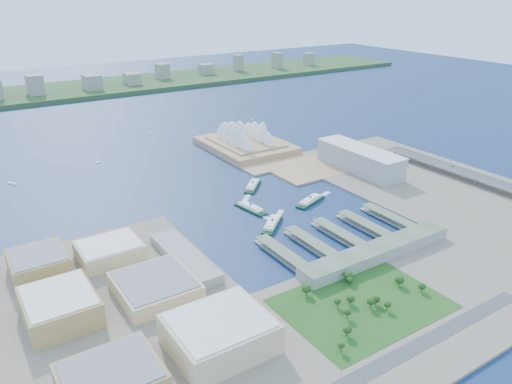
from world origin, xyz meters
TOP-DOWN VIEW (x-y plane):
  - ground at (0.00, 0.00)m, footprint 3000.00×3000.00m
  - west_land at (-250.00, -105.00)m, footprint 220.00×390.00m
  - south_land at (0.00, -210.00)m, footprint 720.00×180.00m
  - east_land at (240.00, -50.00)m, footprint 240.00×500.00m
  - peninsula at (107.50, 260.00)m, footprint 135.00×220.00m
  - far_shore at (0.00, 980.00)m, footprint 2200.00×260.00m
  - opera_house at (105.00, 280.00)m, footprint 134.00×180.00m
  - toaster_building at (195.00, 80.00)m, footprint 45.00×155.00m
  - expressway at (300.00, -60.00)m, footprint 26.00×340.00m
  - west_buildings at (-250.00, -70.00)m, footprint 200.00×280.00m
  - ferry_wharves at (14.00, -75.00)m, footprint 184.00×90.00m
  - terminal_building at (15.00, -135.00)m, footprint 200.00×28.00m
  - park at (-60.00, -190.00)m, footprint 150.00×110.00m
  - far_skyline at (0.00, 960.00)m, footprint 1900.00×140.00m
  - ferry_a at (-31.49, 48.43)m, footprint 21.44×53.86m
  - ferry_b at (14.18, 114.39)m, footprint 48.46×47.92m
  - ferry_c at (-34.58, -6.56)m, footprint 50.29×46.13m
  - ferry_d at (50.66, 23.78)m, footprint 55.96×31.38m
  - boat_a at (-282.44, 323.38)m, footprint 12.00×14.39m
  - boat_b at (-145.00, 349.78)m, footprint 9.41×7.97m
  - boat_c at (231.23, 453.33)m, footprint 8.47×10.52m
  - boat_e at (-0.49, 469.85)m, footprint 5.66×11.34m
  - car_c at (304.00, -14.06)m, footprint 1.79×4.41m

SIDE VIEW (x-z plane):
  - ground at x=0.00m, z-range 0.00..0.00m
  - boat_c at x=231.23m, z-range 0.00..2.38m
  - boat_b at x=-145.00m, z-range 0.00..2.49m
  - boat_e at x=-0.49m, z-range 0.00..2.66m
  - boat_a at x=-282.44m, z-range 0.00..2.91m
  - west_land at x=-250.00m, z-range 0.00..3.00m
  - south_land at x=0.00m, z-range 0.00..3.00m
  - east_land at x=240.00m, z-range 0.00..3.00m
  - peninsula at x=107.50m, z-range 0.00..3.00m
  - ferry_wharves at x=14.00m, z-range 0.00..9.30m
  - ferry_a at x=-31.49m, z-range 0.00..9.91m
  - ferry_b at x=14.18m, z-range 0.00..10.27m
  - ferry_d at x=50.66m, z-range 0.00..10.30m
  - ferry_c at x=-34.58m, z-range 0.00..10.30m
  - far_shore at x=0.00m, z-range 0.00..12.00m
  - expressway at x=300.00m, z-range 3.00..14.85m
  - terminal_building at x=15.00m, z-range 3.00..15.00m
  - park at x=-60.00m, z-range 3.00..19.00m
  - car_c at x=304.00m, z-range 14.85..16.13m
  - west_buildings at x=-250.00m, z-range 3.00..30.00m
  - toaster_building at x=195.00m, z-range 3.00..38.00m
  - opera_house at x=105.00m, z-range 3.00..61.00m
  - far_skyline at x=0.00m, z-range 12.00..67.00m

